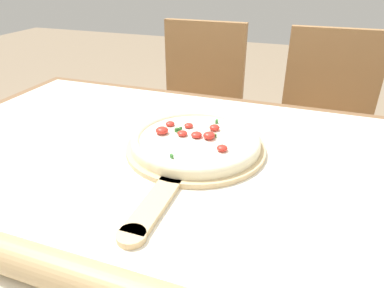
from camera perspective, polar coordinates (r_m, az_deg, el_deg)
name	(u,v)px	position (r m, az deg, el deg)	size (l,w,h in m)	color
dining_table	(180,208)	(0.79, -1.94, -10.53)	(1.44, 0.99, 0.72)	brown
towel_cloth	(180,173)	(0.73, -2.05, -4.83)	(1.36, 0.91, 0.00)	white
pizza_peel	(193,152)	(0.80, 0.19, -1.27)	(0.33, 0.51, 0.01)	#D6B784
pizza	(196,140)	(0.81, 0.70, 0.64)	(0.30, 0.30, 0.04)	beige
rolling_pin	(97,283)	(0.50, -15.60, -21.46)	(0.45, 0.05, 0.05)	tan
chair_left	(198,107)	(1.62, 0.99, 6.13)	(0.40, 0.40, 0.90)	#A37547
chair_right	(324,124)	(1.55, 21.21, 3.12)	(0.41, 0.41, 0.90)	#A37547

